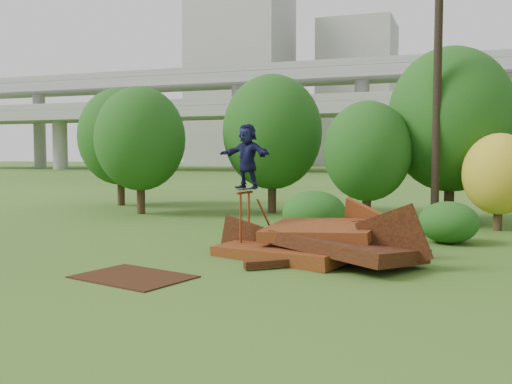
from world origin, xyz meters
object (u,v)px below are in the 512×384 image
(skater, at_px, (247,156))
(utility_pole, at_px, (437,85))
(flat_plate, at_px, (133,277))
(scrap_pile, at_px, (319,244))

(skater, bearing_deg, utility_pole, 73.55)
(skater, distance_m, utility_pole, 8.36)
(skater, height_order, utility_pole, utility_pole)
(flat_plate, relative_size, utility_pole, 0.24)
(scrap_pile, height_order, skater, skater)
(scrap_pile, xyz_separation_m, utility_pole, (2.34, 7.13, 4.50))
(flat_plate, bearing_deg, utility_pole, 61.94)
(scrap_pile, distance_m, flat_plate, 4.57)
(scrap_pile, bearing_deg, utility_pole, 71.79)
(skater, bearing_deg, flat_plate, -90.93)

